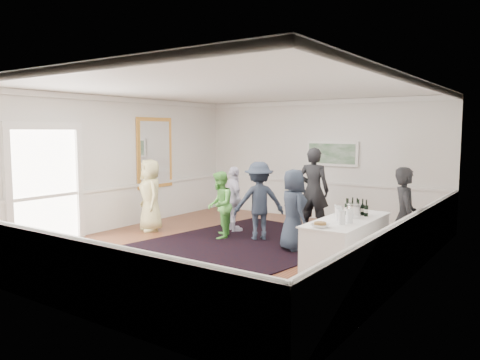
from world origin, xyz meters
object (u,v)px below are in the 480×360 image
Objects in this scene: serving_table at (347,244)px; nut_bowl at (320,225)px; ice_bucket at (354,211)px; guest_green at (220,205)px; guest_dark_a at (259,201)px; guest_tan at (150,195)px; guest_lilac at (234,199)px; bartender at (405,217)px; guest_dark_b at (313,190)px; guest_navy at (293,210)px.

nut_bowl is (-0.09, -0.90, 0.48)m from serving_table.
guest_green is at bearing 171.54° from ice_bucket.
guest_tan is at bearing -28.13° from guest_dark_a.
guest_tan is 5.10m from ice_bucket.
bartender is at bearing -150.54° from guest_lilac.
bartender reaches higher than guest_lilac.
serving_table is at bearing 117.91° from guest_dark_b.
nut_bowl is (-0.82, -1.69, 0.05)m from bartender.
guest_navy is 6.25× the size of ice_bucket.
guest_lilac is at bearing 161.76° from guest_green.
serving_table is 5.08m from guest_tan.
ice_bucket is (3.27, -0.49, 0.25)m from guest_green.
guest_dark_a is at bearing 157.25° from serving_table.
guest_green is 5.72× the size of ice_bucket.
guest_green is at bearing -18.05° from guest_dark_a.
guest_green is at bearing 35.85° from guest_navy.
guest_dark_a reaches higher than guest_tan.
bartender is 4.16m from guest_lilac.
guest_lilac reaches higher than ice_bucket.
guest_navy is (0.41, -1.74, -0.19)m from guest_dark_b.
guest_dark_a is (0.79, 0.37, 0.11)m from guest_green.
serving_table is 1.56m from guest_navy.
guest_tan reaches higher than ice_bucket.
bartender reaches higher than guest_green.
guest_tan is 1.11× the size of guest_lilac.
guest_navy reaches higher than guest_green.
guest_tan is 3.85m from guest_dark_b.
guest_tan reaches higher than guest_navy.
bartender is at bearing 63.99° from nut_bowl.
guest_green is 0.77m from guest_lilac.
guest_lilac reaches higher than serving_table.
guest_lilac is 3.64m from ice_bucket.
guest_navy is 2.00m from nut_bowl.
bartender is at bearing 133.05° from guest_dark_a.
guest_green reaches higher than nut_bowl.
serving_table is 8.39× the size of ice_bucket.
guest_lilac is 5.54× the size of nut_bowl.
guest_dark_b is at bearing 28.97° from bartender.
guest_dark_a is 6.15× the size of nut_bowl.
guest_dark_b is (0.65, 1.35, 0.14)m from guest_dark_a.
nut_bowl is (-0.13, -1.07, -0.08)m from ice_bucket.
guest_tan is 1.05× the size of guest_navy.
guest_dark_a is at bearing 161.02° from ice_bucket.
ice_bucket is at bearing 82.98° from nut_bowl.
guest_dark_a is (2.62, 0.68, 0.00)m from guest_tan.
guest_dark_a is 0.86× the size of guest_dark_b.
guest_dark_b is at bearing 127.00° from serving_table.
guest_green reaches higher than ice_bucket.
guest_dark_a is at bearing -164.29° from guest_lilac.
guest_green is at bearing 63.01° from bartender.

